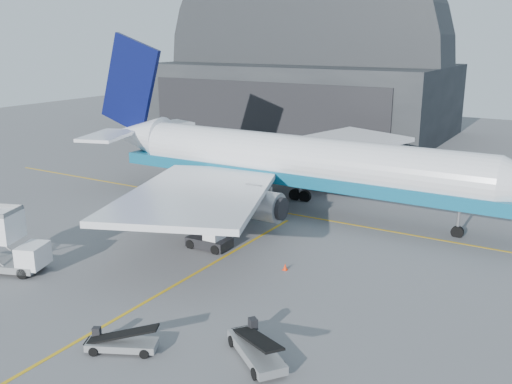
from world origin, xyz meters
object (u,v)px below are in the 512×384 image
Objects in this scene: belt_loader_a at (121,343)px; pushback_tug at (210,241)px; belt_loader_b at (256,349)px; airliner at (286,161)px.

pushback_tug is at bearing 81.56° from belt_loader_a.
pushback_tug is 16.95m from belt_loader_b.
airliner is 10.37× the size of belt_loader_b.
pushback_tug is at bearing 170.53° from belt_loader_b.
airliner reaches higher than pushback_tug.
belt_loader_b is at bearing -46.65° from pushback_tug.
belt_loader_a is 0.86× the size of belt_loader_b.
airliner reaches higher than belt_loader_b.
pushback_tug is at bearing -89.91° from airliner.
pushback_tug is 16.17m from belt_loader_a.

